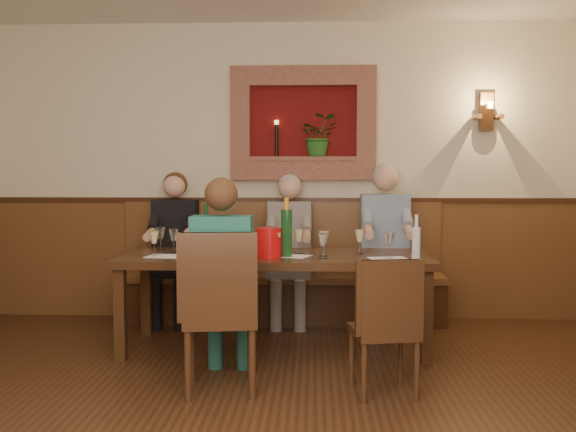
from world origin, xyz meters
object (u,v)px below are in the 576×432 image
Objects in this scene: chair_near_right at (384,354)px; person_bench_left at (174,261)px; person_bench_mid at (289,263)px; wine_bottle_green_b at (206,233)px; chair_near_left at (221,344)px; person_chair_front at (224,298)px; spittoon_bucket at (269,243)px; water_bottle at (416,243)px; dining_table at (275,264)px; wine_bottle_green_a at (287,232)px; bench at (281,286)px; person_bench_right at (386,259)px.

chair_near_right is 2.54m from person_bench_left.
person_bench_mid reaches higher than wine_bottle_green_b.
chair_near_left is 0.76× the size of person_chair_front.
person_bench_mid is at bearing 83.25° from spittoon_bucket.
chair_near_right is 0.94m from water_bottle.
water_bottle is at bearing -30.52° from person_bench_left.
dining_table is 2.32× the size of chair_near_left.
bench is at bearing 95.12° from wine_bottle_green_a.
chair_near_left is 0.70× the size of person_bench_right.
chair_near_left is 0.75× the size of person_bench_mid.
wine_bottle_green_b is at bearing 165.80° from water_bottle.
bench is 1.20m from wine_bottle_green_b.
bench is 2.20× the size of person_chair_front.
person_bench_right is at bearing -0.07° from person_bench_left.
dining_table is 1.27m from person_bench_right.
person_bench_left is 0.97m from wine_bottle_green_b.
bench reaches higher than dining_table.
water_bottle is (0.94, -0.23, -0.05)m from wine_bottle_green_a.
wine_bottle_green_b is (-0.51, 0.19, 0.05)m from spittoon_bucket.
wine_bottle_green_a is 0.67m from wine_bottle_green_b.
dining_table is at bearing 117.34° from chair_near_right.
water_bottle reaches higher than chair_near_left.
person_chair_front is at bearing -120.65° from wine_bottle_green_a.
person_chair_front is at bearing -111.83° from spittoon_bucket.
person_bench_right is at bearing -0.20° from person_bench_mid.
chair_near_right is 3.94× the size of spittoon_bucket.
person_chair_front is 0.85m from wine_bottle_green_a.
person_bench_right reaches higher than dining_table.
spittoon_bucket is at bearing -172.10° from wine_bottle_green_a.
person_bench_right is 1.08× the size of person_chair_front.
chair_near_right is 1.93× the size of wine_bottle_green_a.
chair_near_right is at bearing -11.21° from person_chair_front.
bench is 1.00m from person_bench_right.
person_bench_mid is 1.03m from wine_bottle_green_a.
person_chair_front is at bearing -110.55° from dining_table.
person_chair_front reaches higher than chair_near_right.
spittoon_bucket is 0.55× the size of wine_bottle_green_b.
bench is at bearing 88.03° from spittoon_bucket.
person_bench_left is 1.06m from person_bench_mid.
wine_bottle_green_a is (0.39, 0.85, 0.64)m from chair_near_left.
person_bench_right is at bearing 73.62° from chair_near_right.
person_bench_right reaches higher than person_chair_front.
bench is at bearing 127.19° from person_bench_mid.
water_bottle is at bearing -14.20° from wine_bottle_green_b.
person_bench_left is at bearing 139.59° from dining_table.
wine_bottle_green_a is at bearing 7.90° from spittoon_bucket.
bench is at bearing 6.07° from person_bench_left.
person_bench_right is at bearing -6.39° from bench.
water_bottle is (1.33, 0.42, 0.33)m from person_chair_front.
dining_table is at bearing 75.41° from spittoon_bucket.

